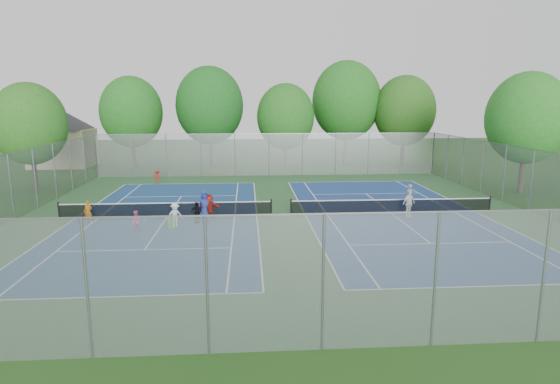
% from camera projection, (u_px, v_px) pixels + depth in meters
% --- Properties ---
extents(ground, '(120.00, 120.00, 0.00)m').
position_uv_depth(ground, '(281.00, 216.00, 29.04)').
color(ground, '#214B17').
rests_on(ground, ground).
extents(court_pad, '(32.00, 32.00, 0.01)m').
position_uv_depth(court_pad, '(281.00, 215.00, 29.04)').
color(court_pad, '#2B5C30').
rests_on(court_pad, ground).
extents(court_left, '(10.97, 23.77, 0.01)m').
position_uv_depth(court_left, '(167.00, 217.00, 28.55)').
color(court_left, navy).
rests_on(court_left, court_pad).
extents(court_right, '(10.97, 23.77, 0.01)m').
position_uv_depth(court_right, '(392.00, 213.00, 29.52)').
color(court_right, navy).
rests_on(court_right, court_pad).
extents(net_left, '(12.87, 0.10, 0.91)m').
position_uv_depth(net_left, '(167.00, 210.00, 28.47)').
color(net_left, black).
rests_on(net_left, ground).
extents(net_right, '(12.87, 0.10, 0.91)m').
position_uv_depth(net_right, '(392.00, 207.00, 29.44)').
color(net_right, black).
rests_on(net_right, ground).
extents(fence_north, '(32.00, 0.10, 4.00)m').
position_uv_depth(fence_north, '(269.00, 155.00, 44.32)').
color(fence_north, gray).
rests_on(fence_north, ground).
extents(fence_south, '(32.00, 0.10, 4.00)m').
position_uv_depth(fence_south, '(323.00, 284.00, 12.99)').
color(fence_south, gray).
rests_on(fence_south, ground).
extents(fence_west, '(0.10, 32.00, 4.00)m').
position_uv_depth(fence_west, '(11.00, 187.00, 27.55)').
color(fence_west, gray).
rests_on(fence_west, ground).
extents(fence_east, '(0.10, 32.00, 4.00)m').
position_uv_depth(fence_east, '(531.00, 181.00, 29.76)').
color(fence_east, gray).
rests_on(fence_east, ground).
extents(house, '(11.03, 11.03, 7.30)m').
position_uv_depth(house, '(61.00, 127.00, 50.22)').
color(house, '#B7A88C').
rests_on(house, ground).
extents(tree_nw, '(6.40, 6.40, 9.58)m').
position_uv_depth(tree_nw, '(131.00, 112.00, 48.49)').
color(tree_nw, '#443326').
rests_on(tree_nw, ground).
extents(tree_nl, '(7.20, 7.20, 10.69)m').
position_uv_depth(tree_nl, '(210.00, 105.00, 49.90)').
color(tree_nl, '#443326').
rests_on(tree_nl, ground).
extents(tree_nc, '(6.00, 6.00, 8.85)m').
position_uv_depth(tree_nc, '(286.00, 117.00, 48.71)').
color(tree_nc, '#443326').
rests_on(tree_nc, ground).
extents(tree_nr, '(7.60, 7.60, 11.42)m').
position_uv_depth(tree_nr, '(346.00, 101.00, 51.82)').
color(tree_nr, '#443326').
rests_on(tree_nr, ground).
extents(tree_ne, '(6.60, 6.60, 9.77)m').
position_uv_depth(tree_ne, '(405.00, 111.00, 50.48)').
color(tree_ne, '#443326').
rests_on(tree_ne, ground).
extents(tree_side_w, '(5.60, 5.60, 8.47)m').
position_uv_depth(tree_side_w, '(30.00, 124.00, 36.52)').
color(tree_side_w, '#443326').
rests_on(tree_side_w, ground).
extents(tree_side_e, '(6.00, 6.00, 9.20)m').
position_uv_depth(tree_side_e, '(527.00, 118.00, 35.13)').
color(tree_side_e, '#443326').
rests_on(tree_side_e, ground).
extents(ball_crate, '(0.38, 0.38, 0.27)m').
position_uv_depth(ball_crate, '(144.00, 221.00, 27.23)').
color(ball_crate, blue).
rests_on(ball_crate, ground).
extents(ball_hopper, '(0.36, 0.36, 0.55)m').
position_uv_depth(ball_hopper, '(170.00, 224.00, 26.00)').
color(ball_hopper, green).
rests_on(ball_hopper, ground).
extents(student_a, '(0.50, 0.35, 1.30)m').
position_uv_depth(student_a, '(88.00, 212.00, 27.25)').
color(student_a, '#C36712').
rests_on(student_a, ground).
extents(student_b, '(0.71, 0.64, 1.21)m').
position_uv_depth(student_b, '(137.00, 222.00, 25.16)').
color(student_b, '#D95480').
rests_on(student_b, ground).
extents(student_c, '(1.04, 0.90, 1.40)m').
position_uv_depth(student_c, '(175.00, 215.00, 26.25)').
color(student_c, white).
rests_on(student_c, ground).
extents(student_d, '(0.80, 0.57, 1.26)m').
position_uv_depth(student_d, '(197.00, 213.00, 27.11)').
color(student_d, black).
rests_on(student_d, ground).
extents(student_e, '(1.00, 0.83, 1.75)m').
position_uv_depth(student_e, '(205.00, 205.00, 27.96)').
color(student_e, '#283993').
rests_on(student_e, ground).
extents(student_f, '(1.47, 0.73, 1.52)m').
position_uv_depth(student_f, '(210.00, 207.00, 28.01)').
color(student_f, '#A82418').
rests_on(student_f, ground).
extents(child_far_baseline, '(0.89, 0.72, 1.19)m').
position_uv_depth(child_far_baseline, '(157.00, 177.00, 40.27)').
color(child_far_baseline, '#AB2518').
rests_on(child_far_baseline, ground).
extents(instructor, '(0.69, 0.66, 1.58)m').
position_uv_depth(instructor, '(409.00, 196.00, 31.12)').
color(instructor, gray).
rests_on(instructor, ground).
extents(teen_court_b, '(1.07, 0.84, 1.69)m').
position_uv_depth(teen_court_b, '(409.00, 203.00, 28.55)').
color(teen_court_b, white).
rests_on(teen_court_b, ground).
extents(tennis_ball_0, '(0.07, 0.07, 0.07)m').
position_uv_depth(tennis_ball_0, '(142.00, 236.00, 24.50)').
color(tennis_ball_0, '#B4DD33').
rests_on(tennis_ball_0, ground).
extents(tennis_ball_1, '(0.07, 0.07, 0.07)m').
position_uv_depth(tennis_ball_1, '(144.00, 244.00, 23.06)').
color(tennis_ball_1, '#A8C62E').
rests_on(tennis_ball_1, ground).
extents(tennis_ball_2, '(0.07, 0.07, 0.07)m').
position_uv_depth(tennis_ball_2, '(82.00, 234.00, 24.85)').
color(tennis_ball_2, yellow).
rests_on(tennis_ball_2, ground).
extents(tennis_ball_3, '(0.07, 0.07, 0.07)m').
position_uv_depth(tennis_ball_3, '(189.00, 243.00, 23.34)').
color(tennis_ball_3, gold).
rests_on(tennis_ball_3, ground).
extents(tennis_ball_4, '(0.07, 0.07, 0.07)m').
position_uv_depth(tennis_ball_4, '(92.00, 223.00, 27.18)').
color(tennis_ball_4, '#DBE836').
rests_on(tennis_ball_4, ground).
extents(tennis_ball_5, '(0.07, 0.07, 0.07)m').
position_uv_depth(tennis_ball_5, '(99.00, 250.00, 22.25)').
color(tennis_ball_5, '#AAC52D').
rests_on(tennis_ball_5, ground).
extents(tennis_ball_6, '(0.07, 0.07, 0.07)m').
position_uv_depth(tennis_ball_6, '(226.00, 241.00, 23.71)').
color(tennis_ball_6, '#ADC22D').
rests_on(tennis_ball_6, ground).
extents(tennis_ball_7, '(0.07, 0.07, 0.07)m').
position_uv_depth(tennis_ball_7, '(106.00, 236.00, 24.54)').
color(tennis_ball_7, yellow).
rests_on(tennis_ball_7, ground).
extents(tennis_ball_8, '(0.07, 0.07, 0.07)m').
position_uv_depth(tennis_ball_8, '(108.00, 230.00, 25.74)').
color(tennis_ball_8, '#B5CF30').
rests_on(tennis_ball_8, ground).
extents(tennis_ball_9, '(0.07, 0.07, 0.07)m').
position_uv_depth(tennis_ball_9, '(173.00, 225.00, 26.65)').
color(tennis_ball_9, '#CDD130').
rests_on(tennis_ball_9, ground).
extents(tennis_ball_10, '(0.07, 0.07, 0.07)m').
position_uv_depth(tennis_ball_10, '(176.00, 243.00, 23.31)').
color(tennis_ball_10, '#B0CE2F').
rests_on(tennis_ball_10, ground).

